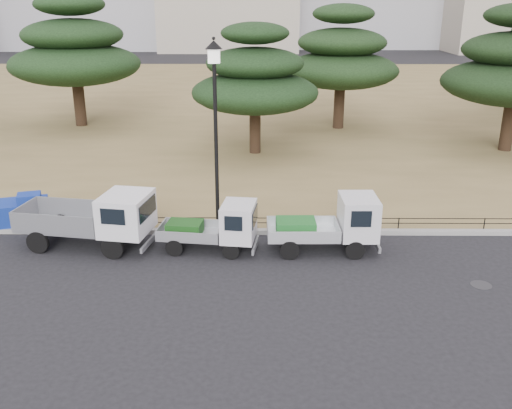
{
  "coord_description": "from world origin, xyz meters",
  "views": [
    {
      "loc": [
        0.16,
        -15.88,
        7.68
      ],
      "look_at": [
        0.0,
        2.0,
        1.3
      ],
      "focal_mm": 40.0,
      "sensor_mm": 36.0,
      "label": 1
    }
  ],
  "objects_px": {
    "truck_kei_front": "(215,227)",
    "street_lamp": "(215,105)",
    "truck_large": "(93,217)",
    "tarp_pile": "(24,210)",
    "truck_kei_rear": "(331,224)"
  },
  "relations": [
    {
      "from": "truck_kei_front",
      "to": "street_lamp",
      "type": "distance_m",
      "value": 4.03
    },
    {
      "from": "truck_large",
      "to": "truck_kei_front",
      "type": "xyz_separation_m",
      "value": [
        4.0,
        -0.26,
        -0.23
      ]
    },
    {
      "from": "street_lamp",
      "to": "tarp_pile",
      "type": "xyz_separation_m",
      "value": [
        -7.01,
        0.39,
        -3.86
      ]
    },
    {
      "from": "truck_large",
      "to": "tarp_pile",
      "type": "distance_m",
      "value": 3.6
    },
    {
      "from": "street_lamp",
      "to": "tarp_pile",
      "type": "relative_size",
      "value": 3.24
    },
    {
      "from": "truck_large",
      "to": "truck_kei_front",
      "type": "height_order",
      "value": "truck_large"
    },
    {
      "from": "truck_kei_front",
      "to": "truck_kei_rear",
      "type": "relative_size",
      "value": 0.92
    },
    {
      "from": "truck_large",
      "to": "tarp_pile",
      "type": "bearing_deg",
      "value": 158.3
    },
    {
      "from": "truck_large",
      "to": "tarp_pile",
      "type": "relative_size",
      "value": 2.31
    },
    {
      "from": "truck_large",
      "to": "truck_kei_rear",
      "type": "relative_size",
      "value": 1.29
    },
    {
      "from": "truck_kei_rear",
      "to": "street_lamp",
      "type": "height_order",
      "value": "street_lamp"
    },
    {
      "from": "truck_kei_front",
      "to": "tarp_pile",
      "type": "xyz_separation_m",
      "value": [
        -7.06,
        2.12,
        -0.22
      ]
    },
    {
      "from": "truck_large",
      "to": "street_lamp",
      "type": "bearing_deg",
      "value": 29.8
    },
    {
      "from": "truck_kei_rear",
      "to": "street_lamp",
      "type": "distance_m",
      "value": 5.45
    },
    {
      "from": "truck_kei_rear",
      "to": "street_lamp",
      "type": "xyz_separation_m",
      "value": [
        -3.78,
        1.69,
        3.55
      ]
    }
  ]
}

